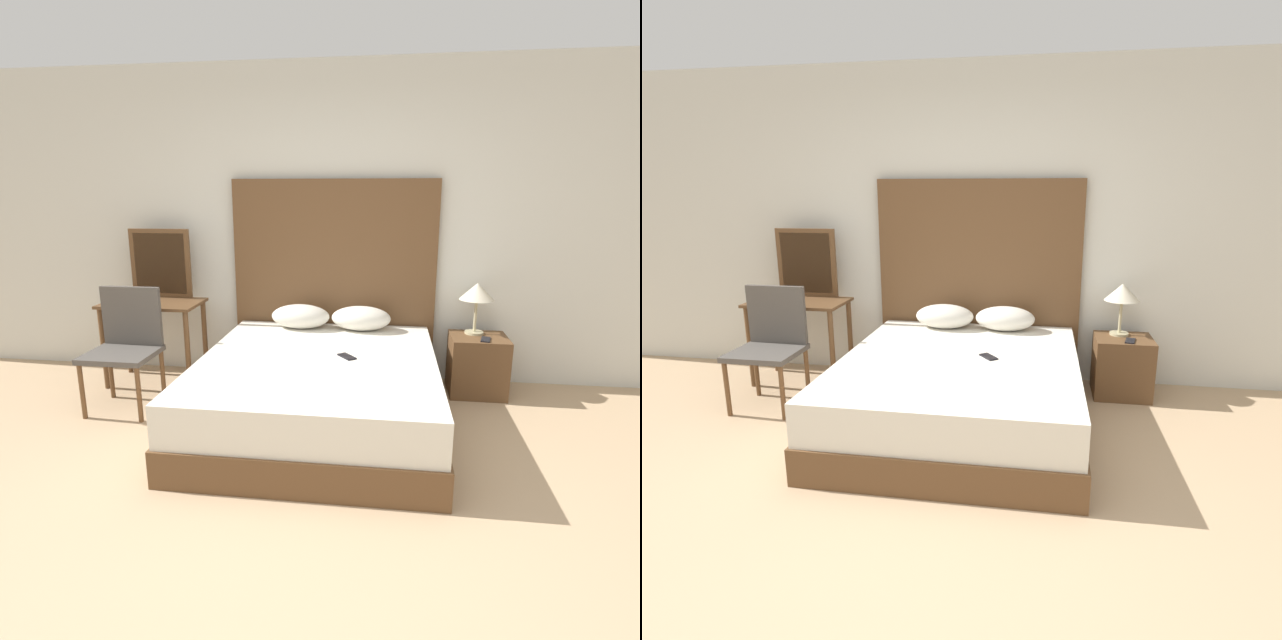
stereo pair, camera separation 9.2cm
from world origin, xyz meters
The scene contains 13 objects.
ground_plane centered at (0.00, 0.00, 0.00)m, with size 16.00×16.00×0.00m, color tan.
wall_back centered at (0.00, 2.48, 1.35)m, with size 10.00×0.06×2.70m.
bed centered at (0.01, 1.41, 0.25)m, with size 1.69×1.94×0.51m.
headboard centered at (0.01, 2.41, 0.88)m, with size 1.77×0.05×1.76m.
pillow_left centered at (-0.25, 2.19, 0.61)m, with size 0.50×0.29×0.20m.
pillow_right centered at (0.27, 2.19, 0.61)m, with size 0.50×0.29×0.20m.
phone_on_bed centered at (0.21, 1.44, 0.51)m, with size 0.15×0.16×0.01m.
nightstand centered at (1.25, 2.16, 0.25)m, with size 0.46×0.40×0.49m.
table_lamp centered at (1.21, 2.24, 0.84)m, with size 0.28×0.28×0.43m.
phone_on_nightstand centered at (1.28, 2.06, 0.50)m, with size 0.10×0.16×0.01m.
vanity_desk centered at (-1.52, 2.05, 0.59)m, with size 0.83×0.48×0.73m.
vanity_mirror centered at (-1.52, 2.26, 1.03)m, with size 0.55×0.03×0.61m.
chair centered at (-1.51, 1.55, 0.53)m, with size 0.51×0.46×0.93m.
Camera 2 is at (0.56, -1.90, 1.64)m, focal length 28.00 mm.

